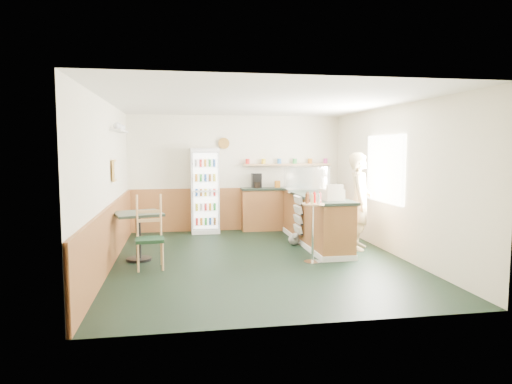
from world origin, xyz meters
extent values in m
plane|color=black|center=(0.00, 0.00, 0.00)|extent=(6.00, 6.00, 0.00)
cube|color=silver|center=(0.00, 3.01, 1.35)|extent=(5.00, 0.02, 2.70)
cube|color=silver|center=(-2.51, 0.00, 1.35)|extent=(0.02, 6.00, 2.70)
cube|color=silver|center=(2.51, 0.00, 1.35)|extent=(0.02, 6.00, 2.70)
cube|color=white|center=(0.00, 0.00, 2.71)|extent=(5.00, 6.00, 0.02)
cube|color=#9E6433|center=(0.00, 2.97, 0.50)|extent=(4.98, 0.05, 1.00)
cube|color=#9E6433|center=(-2.47, 0.00, 0.50)|extent=(0.05, 5.98, 1.00)
cube|color=white|center=(2.46, 0.30, 1.55)|extent=(0.06, 1.45, 1.25)
cube|color=#D9A851|center=(-2.45, 0.50, 1.55)|extent=(0.03, 0.32, 0.38)
cube|color=white|center=(-2.40, 1.00, 2.25)|extent=(0.18, 1.20, 0.03)
cylinder|color=olive|center=(-0.30, 2.94, 2.05)|extent=(0.26, 0.04, 0.26)
cube|color=#9E6433|center=(1.35, 1.07, 0.47)|extent=(0.60, 2.95, 0.95)
cube|color=white|center=(1.35, 1.07, 0.05)|extent=(0.64, 2.97, 0.10)
cube|color=#26352A|center=(1.35, 1.08, 0.98)|extent=(0.68, 3.01, 0.05)
cube|color=#9E6433|center=(1.20, 2.80, 0.47)|extent=(2.20, 0.38, 0.95)
cube|color=#26352A|center=(1.20, 2.80, 0.98)|extent=(2.24, 0.42, 0.05)
cube|color=tan|center=(1.20, 2.88, 1.55)|extent=(2.10, 0.22, 0.04)
cube|color=black|center=(0.45, 2.80, 1.18)|extent=(0.22, 0.18, 0.34)
cylinder|color=#B2664C|center=(0.25, 2.88, 1.63)|extent=(0.10, 0.10, 0.12)
cylinder|color=#B2664C|center=(0.63, 2.88, 1.63)|extent=(0.10, 0.10, 0.12)
cylinder|color=#B2664C|center=(1.01, 2.88, 1.63)|extent=(0.10, 0.10, 0.12)
cylinder|color=#B2664C|center=(1.39, 2.88, 1.63)|extent=(0.10, 0.10, 0.12)
cylinder|color=#B2664C|center=(1.77, 2.88, 1.63)|extent=(0.10, 0.10, 0.12)
cylinder|color=#B2664C|center=(2.15, 2.88, 1.63)|extent=(0.10, 0.10, 0.12)
cube|color=silver|center=(-0.76, 2.78, 0.97)|extent=(0.64, 0.45, 1.94)
cube|color=white|center=(-0.76, 2.55, 0.98)|extent=(0.54, 0.02, 1.71)
cube|color=silver|center=(-0.76, 2.48, 0.98)|extent=(0.58, 0.02, 1.77)
cube|color=silver|center=(1.35, 1.72, 1.04)|extent=(0.91, 0.48, 0.06)
cube|color=silver|center=(1.35, 1.72, 1.30)|extent=(0.89, 0.46, 0.46)
cube|color=beige|center=(1.35, 0.07, 1.11)|extent=(0.38, 0.40, 0.20)
imported|color=tan|center=(2.05, 0.48, 0.93)|extent=(0.66, 0.75, 1.85)
cylinder|color=silver|center=(0.87, -0.38, 0.01)|extent=(0.29, 0.29, 0.02)
cylinder|color=silver|center=(0.87, -0.38, 0.50)|extent=(0.04, 0.04, 0.99)
cylinder|color=tan|center=(0.87, -0.38, 1.00)|extent=(0.38, 0.38, 0.03)
cylinder|color=red|center=(0.99, -0.37, 1.10)|extent=(0.05, 0.05, 0.17)
cylinder|color=red|center=(0.92, -0.27, 1.10)|extent=(0.05, 0.05, 0.17)
cylinder|color=red|center=(0.81, -0.28, 1.10)|extent=(0.05, 0.05, 0.17)
cylinder|color=red|center=(0.76, -0.38, 1.10)|extent=(0.05, 0.05, 0.17)
cylinder|color=red|center=(0.82, -0.48, 1.10)|extent=(0.05, 0.05, 0.17)
cylinder|color=red|center=(0.93, -0.47, 1.10)|extent=(0.05, 0.05, 0.17)
cube|color=black|center=(1.01, 1.05, 0.25)|extent=(0.05, 0.48, 0.03)
cube|color=silver|center=(0.99, 1.05, 0.32)|extent=(0.10, 0.44, 0.16)
cube|color=black|center=(1.01, 1.05, 0.45)|extent=(0.05, 0.48, 0.03)
cube|color=silver|center=(0.99, 1.05, 0.52)|extent=(0.10, 0.44, 0.16)
cube|color=black|center=(1.01, 1.05, 0.64)|extent=(0.05, 0.48, 0.03)
cube|color=silver|center=(0.99, 1.05, 0.71)|extent=(0.10, 0.44, 0.16)
cube|color=black|center=(1.01, 1.05, 0.84)|extent=(0.05, 0.48, 0.03)
cube|color=silver|center=(0.99, 1.05, 0.91)|extent=(0.10, 0.44, 0.16)
cylinder|color=black|center=(-2.05, 0.28, 0.02)|extent=(0.43, 0.43, 0.04)
cylinder|color=black|center=(-2.05, 0.28, 0.41)|extent=(0.09, 0.09, 0.76)
cube|color=#26352A|center=(-2.05, 0.28, 0.82)|extent=(0.94, 0.94, 0.04)
cube|color=#15311D|center=(-1.82, -0.31, 0.47)|extent=(0.48, 0.48, 0.05)
cylinder|color=tan|center=(-2.01, -0.49, 0.23)|extent=(0.04, 0.04, 0.46)
cylinder|color=tan|center=(-1.64, -0.49, 0.23)|extent=(0.04, 0.04, 0.46)
cylinder|color=tan|center=(-2.01, -0.12, 0.23)|extent=(0.04, 0.04, 0.46)
cylinder|color=tan|center=(-1.64, -0.12, 0.23)|extent=(0.04, 0.04, 0.46)
cube|color=tan|center=(-1.82, -0.11, 0.83)|extent=(0.40, 0.08, 0.71)
sphere|color=gray|center=(0.91, 1.05, 0.11)|extent=(0.22, 0.22, 0.22)
sphere|color=gray|center=(0.91, 0.94, 0.20)|extent=(0.13, 0.13, 0.13)
camera|label=1|loc=(-1.35, -7.70, 1.93)|focal=32.00mm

